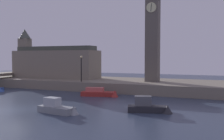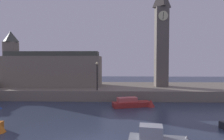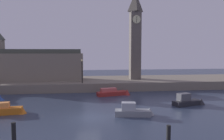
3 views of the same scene
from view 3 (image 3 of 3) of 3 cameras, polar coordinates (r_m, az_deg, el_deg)
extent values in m
plane|color=#2D384C|center=(23.45, -6.13, -12.22)|extent=(120.00, 120.00, 0.00)
cube|color=slate|center=(42.86, -6.55, -3.44)|extent=(70.00, 12.00, 1.50)
cube|color=#5B544C|center=(43.13, 6.03, 6.29)|extent=(2.00, 2.00, 13.02)
cylinder|color=beige|center=(42.52, 6.42, 12.99)|extent=(1.52, 0.12, 1.52)
cube|color=black|center=(42.45, 6.44, 13.00)|extent=(0.17, 0.04, 1.22)
pyramid|color=#403A35|center=(44.17, 6.13, 17.29)|extent=(2.20, 2.20, 3.84)
cube|color=slate|center=(43.10, -18.45, 0.76)|extent=(16.27, 5.01, 5.03)
cube|color=#42473D|center=(43.01, -18.55, 4.64)|extent=(15.46, 3.00, 0.80)
cylinder|color=black|center=(37.51, -7.79, -0.61)|extent=(0.16, 0.16, 3.71)
sphere|color=#F2E099|center=(37.38, -7.83, 2.49)|extent=(0.36, 0.36, 0.36)
cylinder|color=black|center=(16.46, -24.17, -16.04)|extent=(0.29, 0.29, 2.22)
cylinder|color=black|center=(15.83, 14.47, -17.13)|extent=(0.29, 0.29, 1.95)
cone|color=#2D4C93|center=(34.95, -27.21, -6.58)|extent=(1.72, 1.72, 0.63)
cube|color=orange|center=(27.16, -26.16, -9.56)|extent=(3.76, 1.62, 0.70)
cube|color=#FF9947|center=(27.15, -27.10, -8.18)|extent=(1.89, 1.05, 0.60)
cone|color=orange|center=(26.61, -22.40, -9.64)|extent=(1.21, 1.21, 0.91)
cube|color=gray|center=(23.99, 5.38, -11.05)|extent=(3.92, 1.92, 0.62)
cube|color=#A8ADB2|center=(23.71, 4.32, -9.40)|extent=(1.62, 1.16, 0.84)
cone|color=gray|center=(24.44, 9.77, -10.72)|extent=(1.38, 1.38, 0.94)
cube|color=#232328|center=(30.04, 18.97, -8.08)|extent=(4.06, 2.37, 0.59)
cube|color=#515156|center=(29.69, 18.20, -6.69)|extent=(1.83, 1.35, 0.95)
cone|color=#232328|center=(30.91, 22.21, -7.76)|extent=(1.47, 1.47, 0.96)
cube|color=maroon|center=(34.63, 0.05, -6.13)|extent=(4.96, 2.56, 0.60)
cube|color=#CC5651|center=(34.46, -0.90, -5.20)|extent=(2.60, 1.57, 0.57)
cone|color=maroon|center=(34.99, 3.94, -5.97)|extent=(1.56, 1.56, 1.19)
camera|label=1|loc=(19.32, 76.45, -3.35)|focal=41.10mm
camera|label=2|loc=(10.68, 5.55, -1.89)|focal=30.27mm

